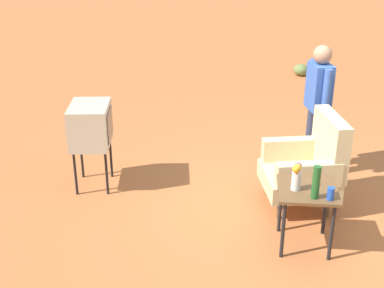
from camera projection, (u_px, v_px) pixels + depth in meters
The scene contains 9 objects.
ground_plane at pixel (300, 204), 5.89m from camera, with size 60.00×60.00×0.00m, color #AD6033.
armchair at pixel (308, 165), 5.67m from camera, with size 0.90×0.91×1.06m.
side_table at pixel (307, 197), 4.94m from camera, with size 0.56×0.56×0.63m.
tv_on_stand at pixel (91, 125), 5.98m from camera, with size 0.65×0.51×1.03m.
person_standing at pixel (318, 103), 6.23m from camera, with size 0.56×0.30×1.64m.
soda_can_blue at pixel (331, 194), 4.69m from camera, with size 0.07×0.07×0.12m, color blue.
bottle_wine_green at pixel (316, 182), 4.68m from camera, with size 0.07×0.07×0.32m, color #1E5623.
flower_vase at pixel (297, 176), 4.83m from camera, with size 0.15×0.10×0.27m.
shrub_mid at pixel (301, 70), 10.60m from camera, with size 0.30×0.30×0.24m, color olive.
Camera 1 is at (5.21, -0.72, 2.99)m, focal length 48.38 mm.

